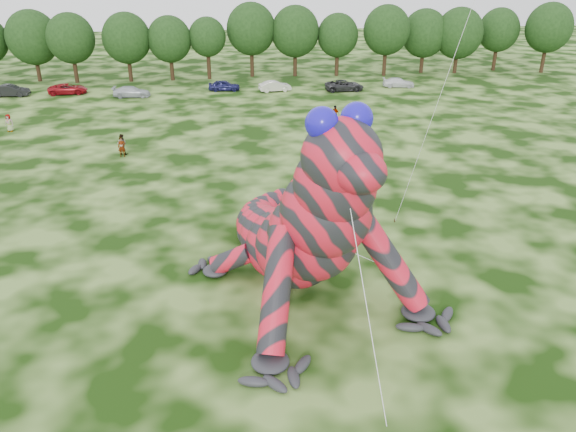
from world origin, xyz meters
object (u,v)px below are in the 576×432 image
(tree_5, at_px, (34,46))
(spectator_3, at_px, (335,114))
(car_1, at_px, (11,91))
(car_4, at_px, (224,85))
(spectator_0, at_px, (122,147))
(tree_6, at_px, (72,48))
(car_5, at_px, (275,86))
(tree_14, at_px, (424,41))
(car_7, at_px, (399,83))
(tree_12, at_px, (337,45))
(car_6, at_px, (344,85))
(tree_17, at_px, (547,38))
(tree_10, at_px, (251,40))
(car_3, at_px, (132,92))
(tree_11, at_px, (295,41))
(inflatable_gecko, at_px, (283,185))
(spectator_1, at_px, (122,144))
(tree_16, at_px, (498,39))
(tree_15, at_px, (458,41))
(car_2, at_px, (68,89))
(tree_8, at_px, (170,48))
(tree_13, at_px, (386,40))
(spectator_4, at_px, (9,123))
(tree_9, at_px, (208,48))
(tree_7, at_px, (127,47))

(tree_5, distance_m, spectator_3, 46.64)
(car_1, height_order, car_4, car_1)
(car_1, distance_m, spectator_0, 31.69)
(tree_6, distance_m, car_5, 29.07)
(tree_14, height_order, car_7, tree_14)
(tree_12, height_order, car_6, tree_12)
(tree_17, height_order, car_6, tree_17)
(tree_6, relative_size, car_1, 2.11)
(tree_10, distance_m, car_7, 22.37)
(tree_6, bearing_deg, car_3, -48.71)
(tree_11, distance_m, tree_12, 6.27)
(inflatable_gecko, relative_size, spectator_3, 11.42)
(tree_14, distance_m, spectator_1, 53.45)
(tree_11, bearing_deg, tree_16, 2.13)
(tree_6, distance_m, tree_17, 69.51)
(tree_10, bearing_deg, tree_15, -1.49)
(tree_5, height_order, spectator_0, tree_5)
(car_2, relative_size, spectator_1, 2.61)
(car_2, height_order, spectator_0, spectator_0)
(tree_8, relative_size, spectator_0, 5.01)
(tree_14, xyz_separation_m, tree_15, (5.01, -0.95, 0.12))
(tree_13, bearing_deg, tree_5, 178.51)
(car_2, xyz_separation_m, spectator_4, (-1.68, -17.22, 0.21))
(tree_9, bearing_deg, tree_15, 0.65)
(car_2, bearing_deg, tree_10, -74.71)
(tree_6, bearing_deg, tree_11, 2.76)
(tree_14, bearing_deg, tree_8, -177.36)
(inflatable_gecko, distance_m, tree_17, 72.66)
(tree_5, height_order, car_3, tree_5)
(car_1, distance_m, car_7, 50.74)
(tree_16, relative_size, car_5, 2.23)
(car_4, bearing_deg, tree_13, -68.48)
(tree_8, height_order, car_6, tree_8)
(inflatable_gecko, distance_m, tree_6, 60.93)
(tree_10, xyz_separation_m, tree_14, (26.06, 0.14, -0.55))
(tree_9, bearing_deg, tree_8, -176.11)
(tree_9, relative_size, car_7, 2.02)
(tree_8, xyz_separation_m, car_2, (-12.81, -7.84, -3.80))
(tree_7, relative_size, tree_15, 0.98)
(car_6, distance_m, spectator_0, 35.21)
(tree_16, relative_size, car_3, 2.03)
(tree_7, xyz_separation_m, tree_10, (17.48, 1.77, 0.51))
(tree_7, distance_m, car_1, 16.58)
(tree_11, bearing_deg, car_4, -138.90)
(tree_16, bearing_deg, car_7, -149.74)
(car_2, xyz_separation_m, spectator_1, (10.83, -26.06, 0.25))
(car_1, bearing_deg, tree_8, -65.95)
(car_5, xyz_separation_m, spectator_0, (-15.90, -25.34, 0.20))
(inflatable_gecko, distance_m, tree_12, 59.00)
(tree_10, bearing_deg, car_4, -113.79)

